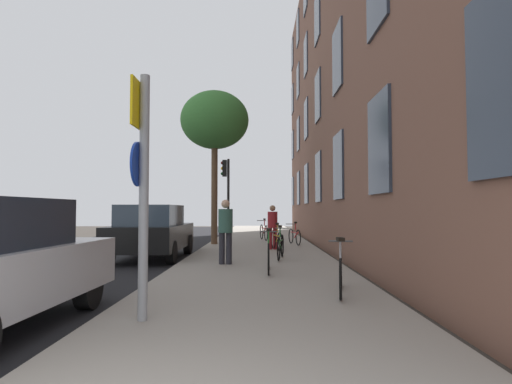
% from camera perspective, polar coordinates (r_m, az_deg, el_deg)
% --- Properties ---
extents(ground_plane, '(41.80, 41.80, 0.00)m').
position_cam_1_polar(ground_plane, '(17.30, -11.30, -7.34)').
color(ground_plane, '#332D28').
extents(road_asphalt, '(7.00, 38.00, 0.01)m').
position_cam_1_polar(road_asphalt, '(17.84, -17.97, -7.10)').
color(road_asphalt, black).
rests_on(road_asphalt, ground).
extents(sidewalk, '(4.20, 38.00, 0.12)m').
position_cam_1_polar(sidewalk, '(16.94, 0.47, -7.29)').
color(sidewalk, gray).
rests_on(sidewalk, ground).
extents(building_facade, '(0.56, 27.00, 13.87)m').
position_cam_1_polar(building_facade, '(17.46, 9.35, 15.82)').
color(building_facade, brown).
rests_on(building_facade, ground).
extents(sign_post, '(0.16, 0.60, 3.07)m').
position_cam_1_polar(sign_post, '(5.42, -15.33, 2.09)').
color(sign_post, gray).
rests_on(sign_post, sidewalk).
extents(traffic_light, '(0.43, 0.24, 3.83)m').
position_cam_1_polar(traffic_light, '(20.16, -4.09, 1.10)').
color(traffic_light, black).
rests_on(traffic_light, sidewalk).
extents(tree_near, '(2.76, 2.76, 6.18)m').
position_cam_1_polar(tree_near, '(17.20, -5.67, 9.63)').
color(tree_near, brown).
rests_on(tree_near, sidewalk).
extents(bicycle_0, '(0.49, 1.64, 0.92)m').
position_cam_1_polar(bicycle_0, '(7.07, 11.51, -10.61)').
color(bicycle_0, black).
rests_on(bicycle_0, sidewalk).
extents(bicycle_1, '(0.42, 1.75, 0.97)m').
position_cam_1_polar(bicycle_1, '(9.32, 1.73, -8.55)').
color(bicycle_1, black).
rests_on(bicycle_1, sidewalk).
extents(bicycle_2, '(0.42, 1.64, 0.94)m').
position_cam_1_polar(bicycle_2, '(11.72, 3.38, -7.35)').
color(bicycle_2, black).
rests_on(bicycle_2, sidewalk).
extents(bicycle_3, '(0.46, 1.59, 0.93)m').
position_cam_1_polar(bicycle_3, '(14.11, 2.82, -6.53)').
color(bicycle_3, black).
rests_on(bicycle_3, sidewalk).
extents(bicycle_4, '(0.50, 1.58, 0.90)m').
position_cam_1_polar(bicycle_4, '(16.56, 5.30, -5.97)').
color(bicycle_4, black).
rests_on(bicycle_4, sidewalk).
extents(bicycle_5, '(0.48, 1.67, 0.98)m').
position_cam_1_polar(bicycle_5, '(18.89, 1.07, -5.44)').
color(bicycle_5, black).
rests_on(bicycle_5, sidewalk).
extents(pedestrian_0, '(0.51, 0.51, 1.63)m').
position_cam_1_polar(pedestrian_0, '(10.58, -4.20, -4.83)').
color(pedestrian_0, '#26262D').
rests_on(pedestrian_0, sidewalk).
extents(pedestrian_1, '(0.46, 0.46, 1.53)m').
position_cam_1_polar(pedestrian_1, '(14.49, 2.28, -4.41)').
color(pedestrian_1, maroon).
rests_on(pedestrian_1, sidewalk).
extents(car_1, '(1.93, 4.17, 1.62)m').
position_cam_1_polar(car_1, '(13.06, -14.02, -5.21)').
color(car_1, black).
rests_on(car_1, road_asphalt).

